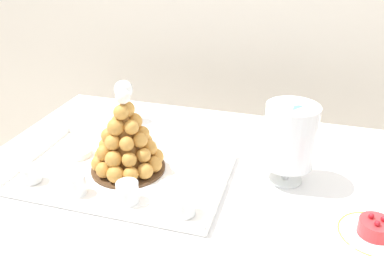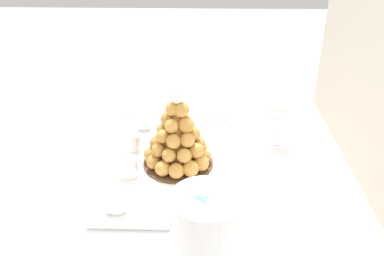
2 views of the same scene
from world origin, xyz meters
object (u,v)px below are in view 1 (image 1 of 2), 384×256
(serving_tray, at_px, (123,173))
(dessert_cup_left, at_px, (31,174))
(macaron_goblet, at_px, (290,136))
(wine_glass, at_px, (123,91))
(fruit_tart_plate, at_px, (374,231))
(dessert_cup_mid_left, at_px, (77,185))
(creme_brulee_ramekin, at_px, (78,152))
(dessert_cup_centre, at_px, (128,193))
(croquembouche, at_px, (126,142))
(dessert_cup_mid_right, at_px, (184,204))

(serving_tray, xyz_separation_m, dessert_cup_left, (-0.23, -0.11, 0.02))
(macaron_goblet, height_order, wine_glass, macaron_goblet)
(serving_tray, distance_m, fruit_tart_plate, 0.70)
(dessert_cup_mid_left, xyz_separation_m, creme_brulee_ramekin, (-0.11, 0.19, -0.01))
(serving_tray, xyz_separation_m, wine_glass, (-0.16, 0.36, 0.12))
(dessert_cup_centre, relative_size, creme_brulee_ramekin, 0.67)
(croquembouche, xyz_separation_m, dessert_cup_mid_right, (0.23, -0.15, -0.07))
(croquembouche, height_order, creme_brulee_ramekin, croquembouche)
(creme_brulee_ramekin, xyz_separation_m, fruit_tart_plate, (0.88, -0.13, -0.01))
(dessert_cup_mid_right, xyz_separation_m, macaron_goblet, (0.24, 0.24, 0.11))
(dessert_cup_left, distance_m, macaron_goblet, 0.75)
(croquembouche, distance_m, dessert_cup_mid_left, 0.19)
(dessert_cup_centre, height_order, dessert_cup_mid_right, dessert_cup_mid_right)
(dessert_cup_left, xyz_separation_m, dessert_cup_mid_right, (0.47, -0.02, 0.01))
(dessert_cup_left, distance_m, wine_glass, 0.49)
(dessert_cup_mid_right, height_order, wine_glass, wine_glass)
(dessert_cup_mid_right, bearing_deg, fruit_tart_plate, 6.78)
(dessert_cup_left, xyz_separation_m, dessert_cup_mid_left, (0.16, -0.02, 0.00))
(serving_tray, height_order, fruit_tart_plate, fruit_tart_plate)
(serving_tray, distance_m, dessert_cup_centre, 0.15)
(dessert_cup_left, distance_m, dessert_cup_mid_left, 0.16)
(wine_glass, bearing_deg, dessert_cup_left, -99.36)
(serving_tray, relative_size, fruit_tart_plate, 3.62)
(croquembouche, height_order, wine_glass, croquembouche)
(macaron_goblet, bearing_deg, dessert_cup_mid_right, -134.39)
(fruit_tart_plate, height_order, wine_glass, wine_glass)
(creme_brulee_ramekin, distance_m, macaron_goblet, 0.67)
(croquembouche, bearing_deg, wine_glass, 116.06)
(croquembouche, relative_size, dessert_cup_centre, 4.28)
(fruit_tart_plate, bearing_deg, dessert_cup_centre, -175.55)
(croquembouche, bearing_deg, macaron_goblet, 10.46)
(serving_tray, xyz_separation_m, fruit_tart_plate, (0.70, -0.08, 0.01))
(fruit_tart_plate, distance_m, wine_glass, 0.96)
(dessert_cup_left, bearing_deg, dessert_cup_mid_right, -2.06)
(dessert_cup_left, height_order, wine_glass, wine_glass)
(croquembouche, height_order, dessert_cup_centre, croquembouche)
(croquembouche, distance_m, dessert_cup_centre, 0.18)
(serving_tray, relative_size, wine_glass, 3.82)
(serving_tray, bearing_deg, dessert_cup_left, -153.90)
(croquembouche, bearing_deg, serving_tray, -106.23)
(dessert_cup_centre, distance_m, macaron_goblet, 0.47)
(serving_tray, bearing_deg, creme_brulee_ramekin, 163.06)
(serving_tray, height_order, dessert_cup_left, dessert_cup_left)
(dessert_cup_mid_left, relative_size, macaron_goblet, 0.23)
(creme_brulee_ramekin, distance_m, fruit_tart_plate, 0.89)
(serving_tray, distance_m, dessert_cup_mid_left, 0.15)
(dessert_cup_centre, bearing_deg, serving_tray, 120.67)
(macaron_goblet, height_order, fruit_tart_plate, macaron_goblet)
(serving_tray, bearing_deg, wine_glass, 113.63)
(macaron_goblet, xyz_separation_m, wine_glass, (-0.63, 0.25, -0.02))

